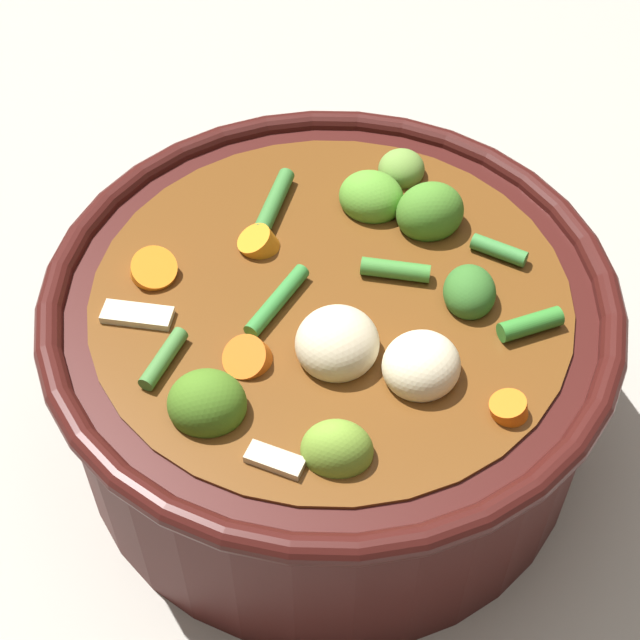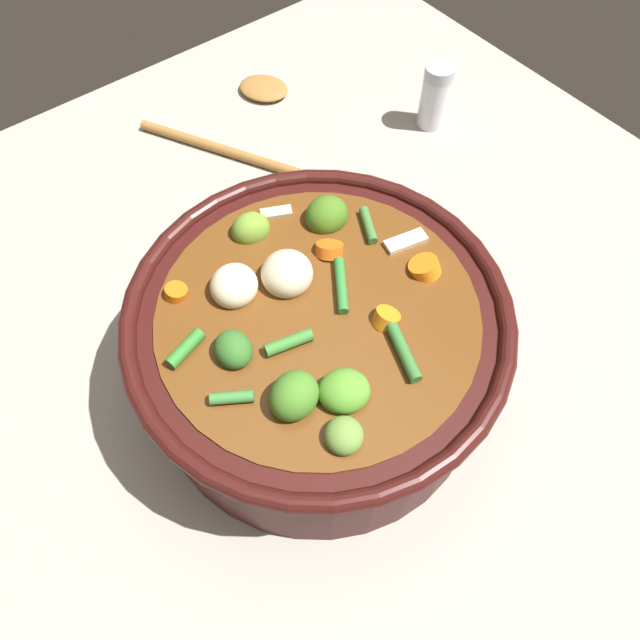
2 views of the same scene
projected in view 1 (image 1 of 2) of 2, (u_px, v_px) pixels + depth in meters
ground_plane at (329, 419)px, 0.64m from camera, size 1.10×1.10×0.00m
cooking_pot at (330, 355)px, 0.59m from camera, size 0.33×0.33×0.15m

